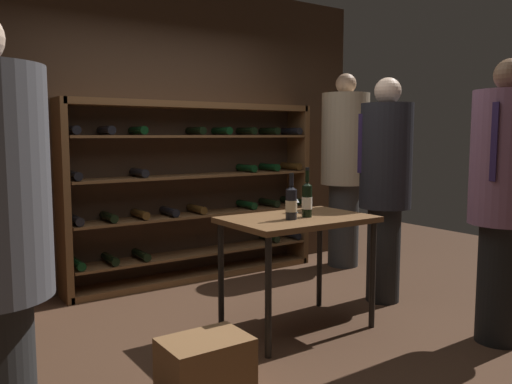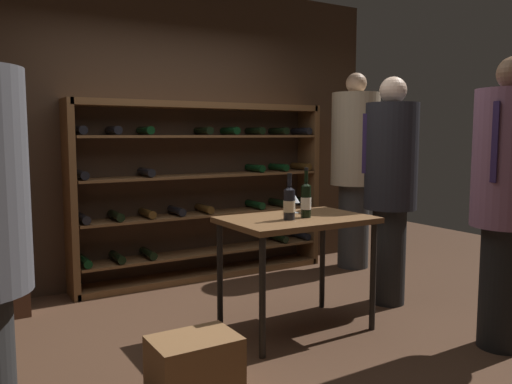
{
  "view_description": "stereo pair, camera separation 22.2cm",
  "coord_description": "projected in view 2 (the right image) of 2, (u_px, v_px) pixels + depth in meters",
  "views": [
    {
      "loc": [
        -2.03,
        -3.05,
        1.43
      ],
      "look_at": [
        0.17,
        0.16,
        1.0
      ],
      "focal_mm": 36.72,
      "sensor_mm": 36.0,
      "label": 1
    },
    {
      "loc": [
        -1.84,
        -3.17,
        1.43
      ],
      "look_at": [
        0.17,
        0.16,
        1.0
      ],
      "focal_mm": 36.72,
      "sensor_mm": 36.0,
      "label": 2
    }
  ],
  "objects": [
    {
      "name": "ground_plane",
      "position": [
        248.0,
        332.0,
        3.8
      ],
      "size": [
        9.44,
        9.44,
        0.0
      ],
      "primitive_type": "plane",
      "color": "#472D1E"
    },
    {
      "name": "back_wall",
      "position": [
        159.0,
        132.0,
        5.11
      ],
      "size": [
        4.95,
        0.1,
        2.92
      ],
      "primitive_type": "cube",
      "color": "#3D2B1E",
      "rests_on": "ground"
    },
    {
      "name": "wine_rack",
      "position": [
        204.0,
        191.0,
        5.19
      ],
      "size": [
        2.62,
        0.32,
        1.74
      ],
      "color": "brown",
      "rests_on": "ground"
    },
    {
      "name": "tasting_table",
      "position": [
        297.0,
        230.0,
        3.79
      ],
      "size": [
        1.05,
        0.69,
        0.84
      ],
      "color": "brown",
      "rests_on": "ground"
    },
    {
      "name": "person_bystander_dark_jacket",
      "position": [
        391.0,
        180.0,
        4.36
      ],
      "size": [
        0.43,
        0.43,
        1.9
      ],
      "rotation": [
        0.0,
        0.0,
        2.04
      ],
      "color": "black",
      "rests_on": "ground"
    },
    {
      "name": "person_guest_plum_blouse",
      "position": [
        355.0,
        161.0,
        5.58
      ],
      "size": [
        0.51,
        0.51,
        2.08
      ],
      "rotation": [
        0.0,
        0.0,
        -2.08
      ],
      "color": "#2D2D2D",
      "rests_on": "ground"
    },
    {
      "name": "person_bystander_red_print",
      "position": [
        508.0,
        191.0,
        3.43
      ],
      "size": [
        0.47,
        0.46,
        1.93
      ],
      "rotation": [
        0.0,
        0.0,
        1.37
      ],
      "color": "black",
      "rests_on": "ground"
    },
    {
      "name": "wine_crate",
      "position": [
        194.0,
        364.0,
        2.92
      ],
      "size": [
        0.48,
        0.34,
        0.31
      ],
      "primitive_type": "cube",
      "rotation": [
        0.0,
        0.0,
        0.0
      ],
      "color": "brown",
      "rests_on": "ground"
    },
    {
      "name": "wine_bottle_green_slim",
      "position": [
        306.0,
        200.0,
        3.75
      ],
      "size": [
        0.08,
        0.08,
        0.36
      ],
      "color": "black",
      "rests_on": "tasting_table"
    },
    {
      "name": "wine_bottle_red_label",
      "position": [
        289.0,
        203.0,
        3.65
      ],
      "size": [
        0.08,
        0.08,
        0.33
      ],
      "color": "black",
      "rests_on": "tasting_table"
    },
    {
      "name": "wine_glass_stemmed_center",
      "position": [
        295.0,
        200.0,
        3.96
      ],
      "size": [
        0.08,
        0.08,
        0.14
      ],
      "color": "silver",
      "rests_on": "tasting_table"
    }
  ]
}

